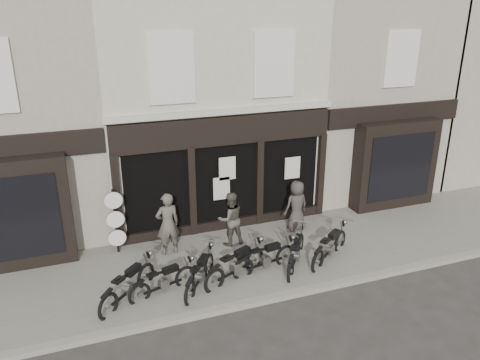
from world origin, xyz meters
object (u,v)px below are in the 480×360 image
object	(u,v)px
motorcycle_0	(129,287)
motorcycle_5	(296,255)
motorcycle_3	(236,267)
advert_sign_post	(116,224)
motorcycle_6	(330,249)
motorcycle_2	(200,276)
man_centre	(230,219)
motorcycle_4	(266,260)
man_right	(296,206)
man_left	(168,224)
motorcycle_1	(164,283)

from	to	relation	value
motorcycle_0	motorcycle_5	xyz separation A→B (m)	(4.72, 0.04, -0.00)
motorcycle_3	advert_sign_post	bearing A→B (deg)	113.14
advert_sign_post	motorcycle_3	bearing A→B (deg)	-39.96
motorcycle_0	motorcycle_3	world-z (taller)	motorcycle_3
motorcycle_6	advert_sign_post	distance (m)	6.33
motorcycle_3	motorcycle_6	size ratio (longest dim) A/B	1.09
motorcycle_0	motorcycle_2	xyz separation A→B (m)	(1.85, -0.06, -0.03)
motorcycle_3	advert_sign_post	distance (m)	3.86
advert_sign_post	man_centre	bearing A→B (deg)	-9.67
motorcycle_0	motorcycle_4	bearing A→B (deg)	-43.55
motorcycle_3	man_right	xyz separation A→B (m)	(2.84, 2.08, 0.54)
motorcycle_0	motorcycle_6	xyz separation A→B (m)	(5.81, 0.02, -0.00)
motorcycle_0	motorcycle_4	distance (m)	3.80
motorcycle_5	motorcycle_2	bearing A→B (deg)	129.03
motorcycle_4	man_left	distance (m)	3.06
motorcycle_1	motorcycle_5	size ratio (longest dim) A/B	1.01
man_centre	man_right	size ratio (longest dim) A/B	1.01
man_right	advert_sign_post	distance (m)	5.72
motorcycle_6	motorcycle_1	bearing A→B (deg)	146.14
motorcycle_4	motorcycle_6	bearing A→B (deg)	-13.24
motorcycle_3	advert_sign_post	size ratio (longest dim) A/B	0.97
motorcycle_6	advert_sign_post	xyz separation A→B (m)	(-5.80, 2.47, 0.63)
man_centre	man_right	bearing A→B (deg)	-179.97
man_left	man_right	world-z (taller)	man_left
motorcycle_0	advert_sign_post	world-z (taller)	advert_sign_post
motorcycle_1	motorcycle_2	world-z (taller)	motorcycle_2
motorcycle_3	man_right	distance (m)	3.57
motorcycle_1	man_left	xyz separation A→B (m)	(0.55, 1.94, 0.71)
motorcycle_3	motorcycle_4	distance (m)	0.94
motorcycle_3	man_centre	size ratio (longest dim) A/B	1.22
motorcycle_1	motorcycle_6	size ratio (longest dim) A/B	0.99
motorcycle_4	man_right	world-z (taller)	man_right
man_centre	man_right	xyz separation A→B (m)	(2.36, 0.22, -0.01)
motorcycle_0	motorcycle_5	distance (m)	4.72
motorcycle_3	advert_sign_post	world-z (taller)	advert_sign_post
motorcycle_1	motorcycle_4	bearing A→B (deg)	-14.96
motorcycle_4	man_right	bearing A→B (deg)	34.38
man_left	advert_sign_post	bearing A→B (deg)	-28.54
man_centre	man_right	distance (m)	2.37
motorcycle_5	man_centre	world-z (taller)	man_centre
man_centre	motorcycle_1	bearing A→B (deg)	31.89
man_right	motorcycle_5	bearing A→B (deg)	55.31
man_left	motorcycle_6	bearing A→B (deg)	150.25
motorcycle_1	motorcycle_2	distance (m)	0.96
motorcycle_6	man_centre	xyz separation A→B (m)	(-2.46, 1.81, 0.56)
motorcycle_0	advert_sign_post	distance (m)	2.57
motorcycle_2	motorcycle_5	xyz separation A→B (m)	(2.87, 0.10, 0.02)
motorcycle_2	man_centre	bearing A→B (deg)	-2.62
motorcycle_3	man_left	world-z (taller)	man_left
motorcycle_3	motorcycle_4	size ratio (longest dim) A/B	1.00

